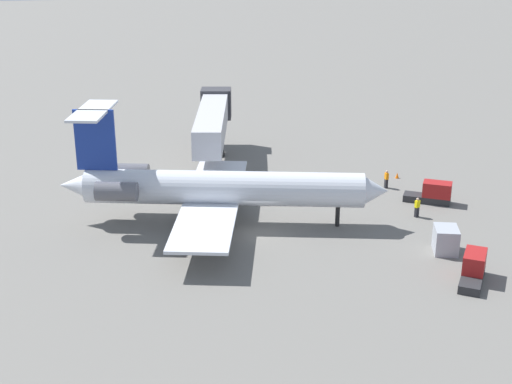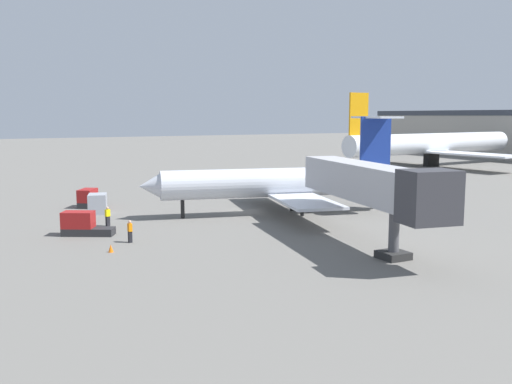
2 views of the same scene
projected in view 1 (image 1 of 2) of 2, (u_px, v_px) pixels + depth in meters
name	position (u px, v px, depth m)	size (l,w,h in m)	color
ground_plane	(259.00, 231.00, 56.28)	(400.00, 400.00, 0.10)	#66635E
regional_jet	(214.00, 187.00, 56.59)	(20.41, 26.14, 9.34)	silver
jet_bridge	(213.00, 119.00, 70.86)	(17.70, 6.06, 6.27)	#ADADB2
ground_crew_marshaller	(386.00, 179.00, 65.27)	(0.42, 0.29, 1.69)	black
ground_crew_loader	(417.00, 207.00, 58.70)	(0.39, 0.47, 1.69)	black
baggage_tug_lead	(473.00, 269.00, 48.13)	(4.13, 3.33, 1.90)	#262628
baggage_tug_trailing	(433.00, 193.00, 61.78)	(3.16, 4.18, 1.90)	#262628
cargo_container_uld	(446.00, 240.00, 52.33)	(2.56, 2.23, 1.91)	#999EA8
traffic_cone_near	(397.00, 175.00, 68.01)	(0.36, 0.36, 0.55)	orange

